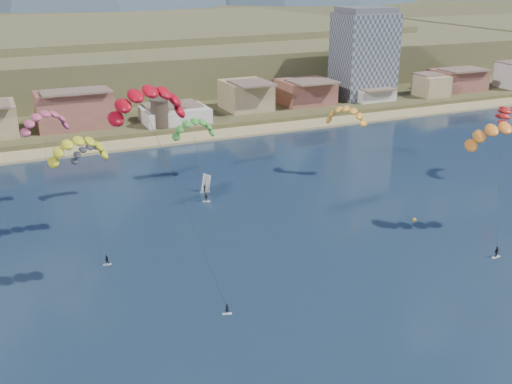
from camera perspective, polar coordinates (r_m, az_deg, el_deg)
ground at (r=85.15m, az=8.98°, el=-13.29°), size 2400.00×2400.00×0.00m
beach at (r=175.80m, az=-9.83°, el=4.72°), size 2200.00×12.00×0.90m
land at (r=621.76m, az=-20.80°, el=14.82°), size 2200.00×900.00×4.00m
foothills at (r=300.18m, az=-11.93°, el=12.75°), size 940.00×210.00×18.00m
apartment_tower at (r=226.59m, az=10.15°, el=12.73°), size 20.00×16.00×32.00m
watchtower at (r=183.02m, az=-9.06°, el=7.37°), size 5.82×5.82×8.60m
kitesurfer_red at (r=82.91m, az=-10.20°, el=8.75°), size 14.25×11.76×33.58m
kitesurfer_yellow at (r=110.50m, az=-16.46°, el=4.19°), size 11.59×15.86×21.76m
kitesurfer_orange at (r=117.68m, az=22.21°, el=5.24°), size 15.06×15.37×23.28m
kitesurfer_green at (r=139.80m, az=-5.89°, el=6.23°), size 10.66×17.73×18.74m
distant_kite_pink at (r=126.73m, az=-19.34°, el=6.60°), size 10.91×7.56×22.19m
distant_kite_dark at (r=131.85m, az=-15.50°, el=3.84°), size 8.85×6.57×14.24m
distant_kite_orange at (r=143.58m, az=8.54°, el=7.44°), size 9.77×10.20×18.55m
distant_kite_red at (r=151.27m, az=22.28°, el=7.01°), size 7.95×8.61×18.59m
windsurfer at (r=134.56m, az=-4.81°, el=0.52°), size 2.32×2.55×4.00m
buoy at (r=123.55m, az=14.72°, el=-2.54°), size 0.76×0.76×0.76m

